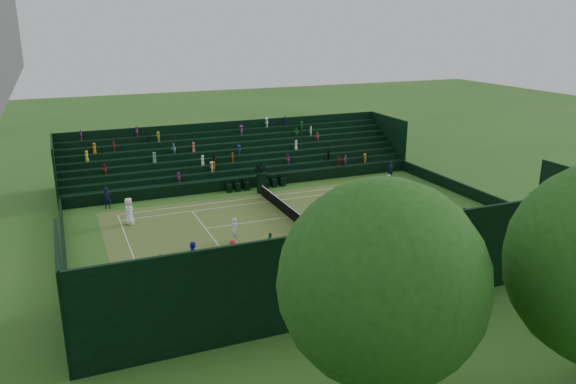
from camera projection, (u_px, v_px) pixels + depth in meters
name	position (u px, v px, depth m)	size (l,w,h in m)	color
ground	(288.00, 217.00, 42.50)	(160.00, 160.00, 0.00)	#285C1D
court_surface	(288.00, 217.00, 42.50)	(12.97, 26.77, 0.01)	#3F7426
perimeter_wall_north	(459.00, 188.00, 48.16)	(17.17, 0.20, 1.00)	black
perimeter_wall_south	(63.00, 241.00, 36.55)	(17.17, 0.20, 1.00)	black
perimeter_wall_east	(340.00, 252.00, 34.86)	(0.20, 31.77, 1.00)	black
perimeter_wall_west	(252.00, 182.00, 49.85)	(0.20, 31.77, 1.00)	black
north_grandstand	(376.00, 262.00, 30.86)	(6.60, 32.00, 4.90)	black
south_grandstand	(237.00, 160.00, 53.23)	(6.60, 32.00, 4.90)	black
tennis_net	(288.00, 211.00, 42.35)	(11.67, 0.10, 1.06)	black
umpire_chair	(262.00, 180.00, 48.09)	(0.87, 0.87, 2.72)	black
courtside_chairs	(256.00, 185.00, 49.50)	(0.48, 5.45, 1.03)	black
player_near_west	(129.00, 211.00, 40.75)	(0.98, 0.64, 2.02)	white
player_near_east	(235.00, 230.00, 37.65)	(0.61, 0.40, 1.68)	white
player_far_west	(388.00, 186.00, 47.23)	(0.93, 0.72, 1.91)	white
player_far_east	(368.00, 211.00, 41.00)	(1.22, 0.70, 1.89)	white
line_judge_north	(391.00, 169.00, 53.00)	(0.58, 0.38, 1.58)	black
line_judge_south	(107.00, 198.00, 44.27)	(0.63, 0.41, 1.73)	black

